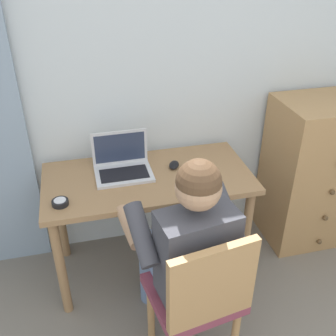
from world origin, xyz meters
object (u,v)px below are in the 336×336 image
(desk, at_px, (148,191))
(laptop, at_px, (122,165))
(chair, at_px, (199,296))
(person_seated, at_px, (185,243))
(desk_clock, at_px, (60,202))
(dresser, at_px, (311,172))
(computer_mouse, at_px, (174,165))

(desk, xyz_separation_m, laptop, (-0.14, 0.08, 0.16))
(desk, xyz_separation_m, chair, (0.10, -0.75, -0.12))
(desk, relative_size, laptop, 3.65)
(person_seated, bearing_deg, desk, 97.11)
(desk, xyz_separation_m, desk_clock, (-0.51, -0.17, 0.12))
(laptop, height_order, desk_clock, laptop)
(desk, xyz_separation_m, person_seated, (0.07, -0.57, 0.06))
(desk, distance_m, chair, 0.77)
(dresser, relative_size, computer_mouse, 10.67)
(laptop, distance_m, computer_mouse, 0.32)
(chair, bearing_deg, laptop, 105.81)
(person_seated, xyz_separation_m, laptop, (-0.21, 0.65, 0.10))
(chair, distance_m, desk_clock, 0.88)
(person_seated, height_order, desk_clock, person_seated)
(laptop, bearing_deg, desk, -30.22)
(desk, distance_m, dresser, 1.19)
(laptop, distance_m, desk_clock, 0.45)
(dresser, relative_size, laptop, 3.12)
(dresser, height_order, person_seated, person_seated)
(chair, xyz_separation_m, computer_mouse, (0.08, 0.81, 0.25))
(computer_mouse, bearing_deg, chair, -72.05)
(laptop, xyz_separation_m, computer_mouse, (0.32, -0.02, -0.04))
(computer_mouse, distance_m, desk_clock, 0.73)
(dresser, height_order, desk_clock, dresser)
(laptop, xyz_separation_m, desk_clock, (-0.37, -0.25, -0.04))
(chair, distance_m, laptop, 0.91)
(dresser, height_order, chair, dresser)
(desk, distance_m, computer_mouse, 0.23)
(computer_mouse, xyz_separation_m, desk_clock, (-0.69, -0.24, -0.00))
(person_seated, bearing_deg, desk_clock, 145.91)
(dresser, bearing_deg, person_seated, -149.80)
(desk, xyz_separation_m, computer_mouse, (0.18, 0.06, 0.12))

